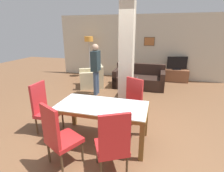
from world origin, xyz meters
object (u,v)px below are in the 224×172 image
(sofa, at_px, (139,79))
(dining_chair_far_right, at_px, (131,101))
(tv_stand, at_px, (176,75))
(dining_chair_head_left, at_px, (44,107))
(dining_chair_near_left, at_px, (59,135))
(tv_screen, at_px, (177,63))
(coffee_table, at_px, (131,90))
(floor_lamp, at_px, (89,43))
(standing_person, at_px, (96,66))
(bottle, at_px, (137,81))
(dining_table, at_px, (102,112))
(armchair, at_px, (92,79))
(dining_chair_near_right, at_px, (113,143))

(sofa, bearing_deg, dining_chair_far_right, 93.03)
(tv_stand, bearing_deg, dining_chair_head_left, -122.03)
(dining_chair_near_left, distance_m, tv_screen, 5.91)
(coffee_table, bearing_deg, floor_lamp, 136.78)
(dining_chair_far_right, xyz_separation_m, tv_screen, (1.25, 3.91, 0.22))
(dining_chair_head_left, xyz_separation_m, standing_person, (0.26, 2.39, 0.41))
(dining_chair_near_left, distance_m, floor_lamp, 5.73)
(dining_chair_head_left, relative_size, bottle, 4.66)
(dining_table, distance_m, armchair, 3.48)
(armchair, relative_size, coffee_table, 1.76)
(sofa, bearing_deg, tv_screen, -141.12)
(dining_chair_far_right, relative_size, sofa, 0.57)
(dining_table, xyz_separation_m, sofa, (0.28, 3.57, -0.30))
(dining_chair_far_right, xyz_separation_m, armchair, (-1.88, 2.37, -0.26))
(bottle, bearing_deg, floor_lamp, 139.48)
(dining_chair_near_left, bearing_deg, armchair, 131.72)
(dining_table, relative_size, bottle, 7.48)
(tv_screen, bearing_deg, floor_lamp, -14.60)
(dining_chair_near_right, height_order, standing_person, standing_person)
(sofa, distance_m, tv_screen, 1.85)
(dining_chair_head_left, relative_size, tv_screen, 1.32)
(sofa, xyz_separation_m, floor_lamp, (-2.40, 0.99, 1.24))
(tv_screen, distance_m, floor_lamp, 3.87)
(tv_screen, bearing_deg, coffee_table, 40.19)
(tv_screen, bearing_deg, dining_table, 53.83)
(dining_chair_far_right, xyz_separation_m, floor_lamp, (-2.55, 3.78, 0.98))
(dining_chair_near_left, bearing_deg, dining_table, 90.00)
(armchair, relative_size, bottle, 5.04)
(dining_chair_far_right, relative_size, tv_stand, 1.09)
(dining_chair_head_left, height_order, tv_screen, dining_chair_head_left)
(bottle, height_order, floor_lamp, floor_lamp)
(dining_table, relative_size, dining_chair_near_left, 1.60)
(sofa, distance_m, standing_person, 1.87)
(sofa, relative_size, standing_person, 1.11)
(dining_table, height_order, coffee_table, dining_table)
(dining_chair_near_left, relative_size, coffee_table, 1.63)
(armchair, height_order, standing_person, standing_person)
(dining_table, xyz_separation_m, armchair, (-1.45, 3.15, -0.30))
(dining_table, bearing_deg, dining_chair_far_right, 61.26)
(dining_table, xyz_separation_m, coffee_table, (0.17, 2.41, -0.36))
(dining_chair_near_right, relative_size, coffee_table, 1.63)
(tv_stand, bearing_deg, sofa, -141.12)
(floor_lamp, bearing_deg, bottle, -40.52)
(coffee_table, distance_m, bottle, 0.35)
(floor_lamp, bearing_deg, dining_table, -65.08)
(dining_chair_near_right, distance_m, coffee_table, 3.23)
(armchair, height_order, floor_lamp, floor_lamp)
(dining_chair_near_right, height_order, dining_chair_head_left, same)
(dining_chair_near_left, height_order, tv_screen, dining_chair_near_left)
(standing_person, bearing_deg, dining_chair_near_left, 9.61)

